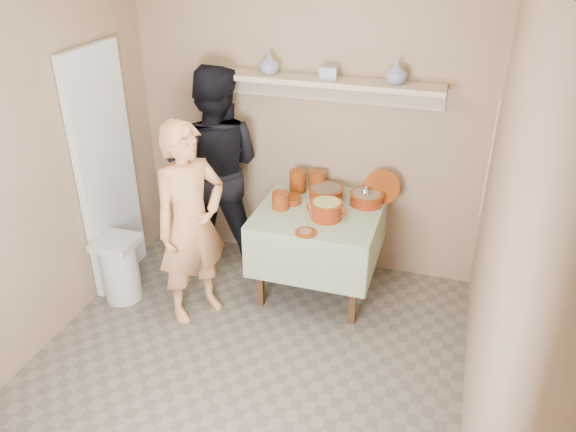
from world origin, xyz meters
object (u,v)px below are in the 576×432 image
at_px(person_helper, 215,169).
at_px(serving_table, 319,222).
at_px(trash_bin, 120,268).
at_px(cazuela_rice, 326,209).
at_px(person_cook, 191,224).

bearing_deg(person_helper, serving_table, 156.01).
bearing_deg(trash_bin, person_helper, 57.32).
bearing_deg(trash_bin, cazuela_rice, 16.74).
relative_size(cazuela_rice, trash_bin, 0.59).
bearing_deg(person_cook, trash_bin, 124.07).
bearing_deg(cazuela_rice, serving_table, 122.21).
relative_size(person_cook, serving_table, 1.65).
distance_m(person_cook, cazuela_rice, 1.04).
xyz_separation_m(serving_table, cazuela_rice, (0.09, -0.14, 0.20)).
distance_m(person_helper, cazuela_rice, 1.13).
bearing_deg(person_helper, trash_bin, 44.25).
distance_m(serving_table, trash_bin, 1.68).
height_order(person_cook, person_helper, person_helper).
bearing_deg(serving_table, person_cook, -144.05).
relative_size(serving_table, cazuela_rice, 2.95).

